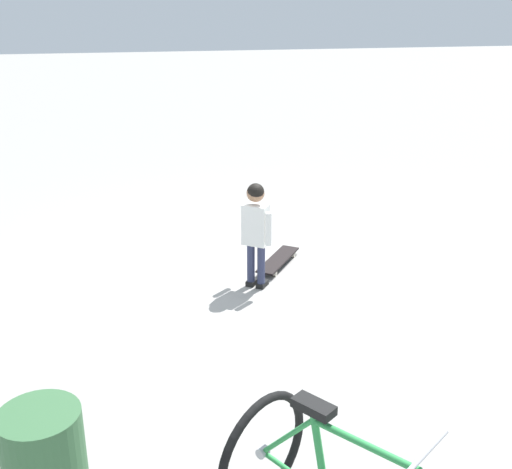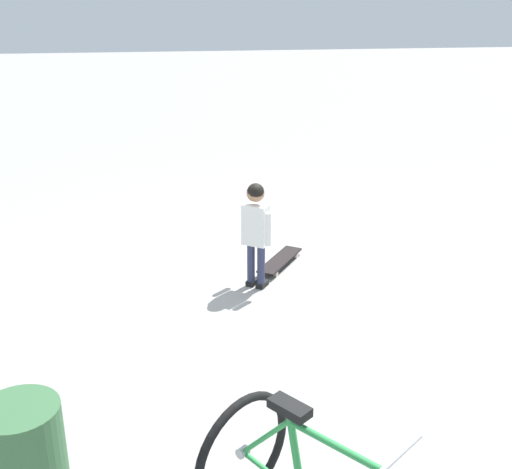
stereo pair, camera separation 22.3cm
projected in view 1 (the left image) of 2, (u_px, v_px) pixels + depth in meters
name	position (u px, v px, depth m)	size (l,w,h in m)	color
ground_plane	(252.00, 278.00, 6.52)	(50.00, 50.00, 0.00)	gray
child_person	(256.00, 224.00, 6.10)	(0.37, 0.28, 1.06)	#2D3351
skateboard	(278.00, 260.00, 6.79)	(0.74, 0.59, 0.07)	black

